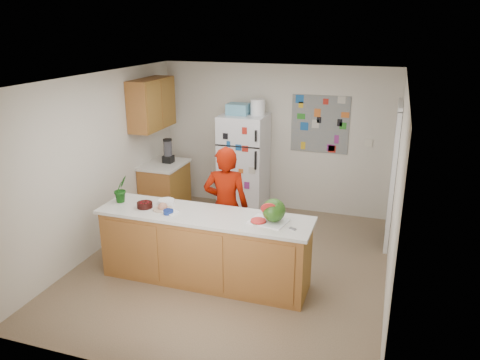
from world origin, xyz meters
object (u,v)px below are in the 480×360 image
(refrigerator, at_px, (244,164))
(watermelon, at_px, (274,210))
(person, at_px, (226,206))
(cherry_bowl, at_px, (145,205))

(refrigerator, distance_m, watermelon, 2.61)
(refrigerator, distance_m, person, 1.86)
(refrigerator, height_order, watermelon, refrigerator)
(watermelon, distance_m, cherry_bowl, 1.66)
(refrigerator, height_order, cherry_bowl, refrigerator)
(person, xyz_separation_m, watermelon, (0.78, -0.52, 0.25))
(refrigerator, relative_size, cherry_bowl, 8.71)
(refrigerator, relative_size, watermelon, 6.21)
(refrigerator, xyz_separation_m, cherry_bowl, (-0.53, -2.42, 0.11))
(watermelon, xyz_separation_m, cherry_bowl, (-1.66, -0.07, -0.11))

